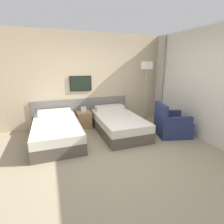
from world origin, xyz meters
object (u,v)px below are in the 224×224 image
at_px(bed_near_door, 57,131).
at_px(floor_lamp, 147,72).
at_px(bed_near_window, 118,124).
at_px(nightstand, 84,119).
at_px(armchair, 171,125).

height_order(bed_near_door, floor_lamp, floor_lamp).
height_order(bed_near_window, nightstand, nightstand).
bearing_deg(floor_lamp, bed_near_window, -157.68).
bearing_deg(floor_lamp, nightstand, 172.19).
bearing_deg(bed_near_door, floor_lamp, 9.33).
distance_m(nightstand, floor_lamp, 2.32).
bearing_deg(bed_near_window, armchair, -28.75).
distance_m(nightstand, armchair, 2.45).
height_order(bed_near_door, bed_near_window, same).
relative_size(floor_lamp, armchair, 2.00).
bearing_deg(bed_near_door, bed_near_window, 0.00).
distance_m(bed_near_door, nightstand, 1.06).
bearing_deg(nightstand, armchair, -34.02).
bearing_deg(nightstand, bed_near_door, -139.02).
distance_m(bed_near_window, floor_lamp, 1.78).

